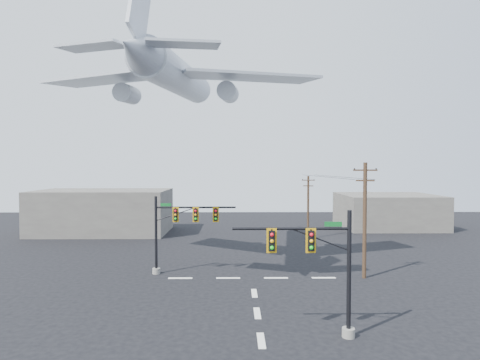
{
  "coord_description": "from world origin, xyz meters",
  "views": [
    {
      "loc": [
        -1.36,
        -21.14,
        9.37
      ],
      "look_at": [
        -1.08,
        5.0,
        8.45
      ],
      "focal_mm": 30.0,
      "sensor_mm": 36.0,
      "label": 1
    }
  ],
  "objects_px": {
    "signal_mast_near": "(324,270)",
    "signal_mast_far": "(176,230)",
    "utility_pole_b": "(308,206)",
    "airliner": "(178,78)",
    "utility_pole_a": "(365,218)"
  },
  "relations": [
    {
      "from": "signal_mast_far",
      "to": "signal_mast_near",
      "type": "bearing_deg",
      "value": -52.7
    },
    {
      "from": "signal_mast_far",
      "to": "utility_pole_a",
      "type": "bearing_deg",
      "value": -5.31
    },
    {
      "from": "signal_mast_near",
      "to": "signal_mast_far",
      "type": "xyz_separation_m",
      "value": [
        -9.95,
        13.06,
        0.1
      ]
    },
    {
      "from": "utility_pole_b",
      "to": "airliner",
      "type": "height_order",
      "value": "airliner"
    },
    {
      "from": "signal_mast_far",
      "to": "utility_pole_a",
      "type": "height_order",
      "value": "utility_pole_a"
    },
    {
      "from": "signal_mast_near",
      "to": "utility_pole_b",
      "type": "height_order",
      "value": "utility_pole_b"
    },
    {
      "from": "signal_mast_near",
      "to": "utility_pole_a",
      "type": "xyz_separation_m",
      "value": [
        5.95,
        11.58,
        1.31
      ]
    },
    {
      "from": "signal_mast_far",
      "to": "airliner",
      "type": "distance_m",
      "value": 13.96
    },
    {
      "from": "utility_pole_b",
      "to": "signal_mast_near",
      "type": "bearing_deg",
      "value": -84.6
    },
    {
      "from": "signal_mast_far",
      "to": "utility_pole_b",
      "type": "relative_size",
      "value": 0.9
    },
    {
      "from": "signal_mast_far",
      "to": "utility_pole_a",
      "type": "xyz_separation_m",
      "value": [
        15.89,
        -1.48,
        1.21
      ]
    },
    {
      "from": "utility_pole_a",
      "to": "utility_pole_b",
      "type": "bearing_deg",
      "value": 108.06
    },
    {
      "from": "airliner",
      "to": "signal_mast_near",
      "type": "bearing_deg",
      "value": -142.0
    },
    {
      "from": "utility_pole_a",
      "to": "airliner",
      "type": "xyz_separation_m",
      "value": [
        -16.09,
        4.32,
        12.46
      ]
    },
    {
      "from": "utility_pole_a",
      "to": "utility_pole_b",
      "type": "xyz_separation_m",
      "value": [
        -1.46,
        18.02,
        -0.82
      ]
    }
  ]
}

